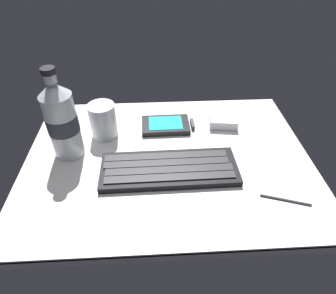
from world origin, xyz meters
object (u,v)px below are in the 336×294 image
at_px(handheld_device, 168,125).
at_px(charger_block, 223,121).
at_px(juice_cup, 103,122).
at_px(water_bottle, 62,120).
at_px(stylus_pen, 286,199).
at_px(keyboard, 167,169).

distance_m(handheld_device, charger_block, 0.14).
bearing_deg(juice_cup, charger_block, 5.00).
xyz_separation_m(water_bottle, charger_block, (0.37, 0.09, -0.08)).
distance_m(juice_cup, stylus_pen, 0.44).
distance_m(keyboard, charger_block, 0.23).
height_order(keyboard, stylus_pen, keyboard).
bearing_deg(juice_cup, stylus_pen, -32.02).
distance_m(keyboard, water_bottle, 0.25).
bearing_deg(handheld_device, water_bottle, -159.38).
relative_size(charger_block, stylus_pen, 0.74).
relative_size(keyboard, juice_cup, 3.43).
bearing_deg(stylus_pen, handheld_device, 148.37).
height_order(water_bottle, charger_block, water_bottle).
bearing_deg(stylus_pen, charger_block, 123.69).
bearing_deg(water_bottle, handheld_device, 20.62).
bearing_deg(water_bottle, keyboard, -18.83).
height_order(keyboard, juice_cup, juice_cup).
bearing_deg(keyboard, handheld_device, 85.92).
distance_m(handheld_device, water_bottle, 0.26).
xyz_separation_m(keyboard, stylus_pen, (0.22, -0.09, -0.00)).
distance_m(juice_cup, water_bottle, 0.11).
relative_size(juice_cup, charger_block, 1.21).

